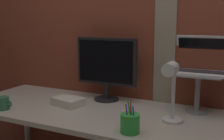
{
  "coord_description": "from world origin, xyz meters",
  "views": [
    {
      "loc": [
        0.62,
        -1.47,
        1.34
      ],
      "look_at": [
        -0.15,
        0.14,
        1.02
      ],
      "focal_mm": 44.53,
      "sensor_mm": 36.0,
      "label": 1
    }
  ],
  "objects": [
    {
      "name": "brick_wall_back",
      "position": [
        0.0,
        0.45,
        1.19
      ],
      "size": [
        3.32,
        0.16,
        2.38
      ],
      "color": "brown",
      "rests_on": "ground_plane"
    },
    {
      "name": "coffee_mug",
      "position": [
        -0.76,
        -0.22,
        0.82
      ],
      "size": [
        0.12,
        0.08,
        0.08
      ],
      "color": "#33724C",
      "rests_on": "desk"
    },
    {
      "name": "laptop_stand",
      "position": [
        0.38,
        0.27,
        0.94
      ],
      "size": [
        0.28,
        0.22,
        0.25
      ],
      "color": "gray",
      "rests_on": "desk"
    },
    {
      "name": "paper_clutter_stack",
      "position": [
        -0.43,
        0.04,
        0.8
      ],
      "size": [
        0.23,
        0.18,
        0.05
      ],
      "primitive_type": "cube",
      "rotation": [
        0.0,
        0.0,
        -0.21
      ],
      "color": "silver",
      "rests_on": "desk"
    },
    {
      "name": "desk",
      "position": [
        -0.15,
        0.04,
        0.7
      ],
      "size": [
        2.0,
        0.71,
        0.77
      ],
      "color": "beige",
      "rests_on": "ground_plane"
    },
    {
      "name": "pen_cup",
      "position": [
        0.12,
        -0.22,
        0.83
      ],
      "size": [
        0.1,
        0.1,
        0.18
      ],
      "color": "green",
      "rests_on": "desk"
    },
    {
      "name": "laptop",
      "position": [
        0.38,
        0.34,
        1.09
      ],
      "size": [
        0.34,
        0.27,
        0.23
      ],
      "color": "white",
      "rests_on": "laptop_stand"
    },
    {
      "name": "monitor",
      "position": [
        -0.26,
        0.27,
        1.04
      ],
      "size": [
        0.46,
        0.18,
        0.45
      ],
      "color": "black",
      "rests_on": "desk"
    },
    {
      "name": "desk_lamp",
      "position": [
        0.28,
        -0.02,
        0.99
      ],
      "size": [
        0.12,
        0.2,
        0.35
      ],
      "color": "white",
      "rests_on": "desk"
    }
  ]
}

